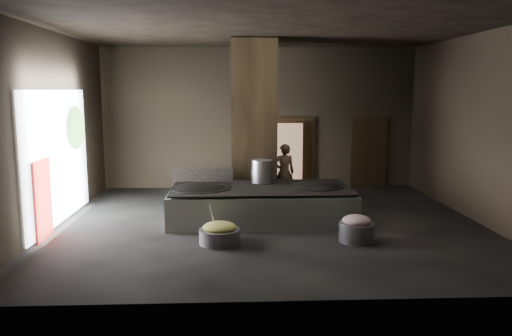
{
  "coord_description": "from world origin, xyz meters",
  "views": [
    {
      "loc": [
        -0.86,
        -11.58,
        3.14
      ],
      "look_at": [
        -0.3,
        0.53,
        1.25
      ],
      "focal_mm": 35.0,
      "sensor_mm": 36.0,
      "label": 1
    }
  ],
  "objects_px": {
    "wok_left": "(201,191)",
    "stock_pot": "(262,171)",
    "wok_right": "(316,189)",
    "veg_basin": "(220,236)",
    "cook": "(284,173)",
    "meat_basin": "(356,232)",
    "hearth_platform": "(261,205)"
  },
  "relations": [
    {
      "from": "wok_left",
      "to": "cook",
      "type": "xyz_separation_m",
      "value": [
        2.22,
        2.19,
        0.08
      ]
    },
    {
      "from": "wok_right",
      "to": "stock_pot",
      "type": "relative_size",
      "value": 2.25
    },
    {
      "from": "veg_basin",
      "to": "meat_basin",
      "type": "distance_m",
      "value": 2.86
    },
    {
      "from": "wok_right",
      "to": "veg_basin",
      "type": "bearing_deg",
      "value": -141.12
    },
    {
      "from": "stock_pot",
      "to": "meat_basin",
      "type": "height_order",
      "value": "stock_pot"
    },
    {
      "from": "hearth_platform",
      "to": "stock_pot",
      "type": "bearing_deg",
      "value": 85.44
    },
    {
      "from": "cook",
      "to": "hearth_platform",
      "type": "bearing_deg",
      "value": 64.67
    },
    {
      "from": "veg_basin",
      "to": "hearth_platform",
      "type": "bearing_deg",
      "value": 61.99
    },
    {
      "from": "cook",
      "to": "veg_basin",
      "type": "relative_size",
      "value": 1.95
    },
    {
      "from": "wok_left",
      "to": "veg_basin",
      "type": "relative_size",
      "value": 1.63
    },
    {
      "from": "wok_right",
      "to": "meat_basin",
      "type": "height_order",
      "value": "wok_right"
    },
    {
      "from": "wok_left",
      "to": "cook",
      "type": "distance_m",
      "value": 3.12
    },
    {
      "from": "wok_left",
      "to": "veg_basin",
      "type": "bearing_deg",
      "value": -74.75
    },
    {
      "from": "wok_right",
      "to": "stock_pot",
      "type": "height_order",
      "value": "stock_pot"
    },
    {
      "from": "stock_pot",
      "to": "cook",
      "type": "bearing_deg",
      "value": 65.61
    },
    {
      "from": "wok_left",
      "to": "stock_pot",
      "type": "xyz_separation_m",
      "value": [
        1.5,
        0.6,
        0.38
      ]
    },
    {
      "from": "cook",
      "to": "meat_basin",
      "type": "xyz_separation_m",
      "value": [
        1.12,
        -3.94,
        -0.63
      ]
    },
    {
      "from": "cook",
      "to": "veg_basin",
      "type": "height_order",
      "value": "cook"
    },
    {
      "from": "stock_pot",
      "to": "meat_basin",
      "type": "relative_size",
      "value": 0.78
    },
    {
      "from": "hearth_platform",
      "to": "meat_basin",
      "type": "xyz_separation_m",
      "value": [
        1.9,
        -1.8,
        -0.18
      ]
    },
    {
      "from": "wok_right",
      "to": "meat_basin",
      "type": "distance_m",
      "value": 2.01
    },
    {
      "from": "veg_basin",
      "to": "meat_basin",
      "type": "height_order",
      "value": "meat_basin"
    },
    {
      "from": "stock_pot",
      "to": "meat_basin",
      "type": "distance_m",
      "value": 3.13
    },
    {
      "from": "stock_pot",
      "to": "veg_basin",
      "type": "distance_m",
      "value": 2.76
    },
    {
      "from": "wok_left",
      "to": "stock_pot",
      "type": "height_order",
      "value": "stock_pot"
    },
    {
      "from": "wok_right",
      "to": "veg_basin",
      "type": "relative_size",
      "value": 1.52
    },
    {
      "from": "hearth_platform",
      "to": "wok_right",
      "type": "height_order",
      "value": "wok_right"
    },
    {
      "from": "hearth_platform",
      "to": "stock_pot",
      "type": "relative_size",
      "value": 7.67
    },
    {
      "from": "wok_left",
      "to": "meat_basin",
      "type": "height_order",
      "value": "wok_left"
    },
    {
      "from": "hearth_platform",
      "to": "veg_basin",
      "type": "height_order",
      "value": "hearth_platform"
    },
    {
      "from": "hearth_platform",
      "to": "wok_left",
      "type": "distance_m",
      "value": 1.5
    },
    {
      "from": "wok_left",
      "to": "meat_basin",
      "type": "xyz_separation_m",
      "value": [
        3.35,
        -1.75,
        -0.55
      ]
    }
  ]
}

